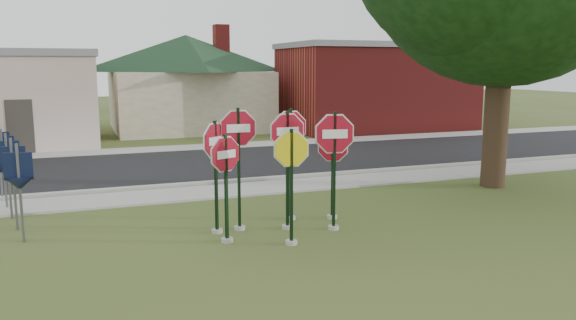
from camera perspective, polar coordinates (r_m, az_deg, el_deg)
name	(u,v)px	position (r m, az deg, el deg)	size (l,w,h in m)	color
ground	(301,251)	(10.86, 1.32, -9.27)	(120.00, 120.00, 0.00)	#394D1D
sidewalk_near	(228,191)	(15.90, -6.12, -3.13)	(60.00, 1.60, 0.06)	#999991
road	(196,165)	(20.21, -9.34, -0.52)	(60.00, 7.00, 0.04)	black
sidewalk_far	(176,149)	(24.38, -11.35, 1.15)	(60.00, 1.60, 0.06)	#999991
curb	(219,183)	(16.84, -6.99, -2.30)	(60.00, 0.20, 0.14)	#999991
stop_sign_center	(287,153)	(11.93, -0.06, 0.69)	(1.06, 0.24, 2.67)	#9F9D94
stop_sign_yellow	(291,173)	(10.91, 0.35, -1.34)	(0.97, 0.24, 2.40)	#9F9D94
stop_sign_left	(226,175)	(11.13, -6.32, -1.55)	(0.90, 0.42, 2.28)	#9F9D94
stop_sign_right	(334,152)	(11.93, 4.74, 0.77)	(1.15, 0.27, 2.67)	#9F9D94
stop_sign_back_right	(290,148)	(12.68, 0.25, 1.21)	(1.07, 0.24, 2.66)	#9F9D94
stop_sign_back_left	(239,151)	(11.90, -5.05, 0.93)	(1.08, 0.24, 2.75)	#9F9D94
stop_sign_far_right	(333,163)	(12.86, 4.56, -0.36)	(0.82, 0.55, 2.18)	#9F9D94
stop_sign_far_left	(216,162)	(11.75, -7.36, -0.17)	(0.81, 0.67, 2.49)	#9F9D94
route_sign_row	(8,167)	(14.29, -26.57, -0.64)	(1.43, 4.63, 2.00)	#59595E
building_house	(187,63)	(32.07, -10.27, 9.63)	(11.60, 11.60, 6.20)	beige
building_brick	(376,86)	(32.22, 8.91, 7.45)	(10.20, 6.20, 4.75)	maroon
bg_tree_right	(446,38)	(43.99, 15.72, 11.88)	(5.60, 5.60, 8.40)	#2E2114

